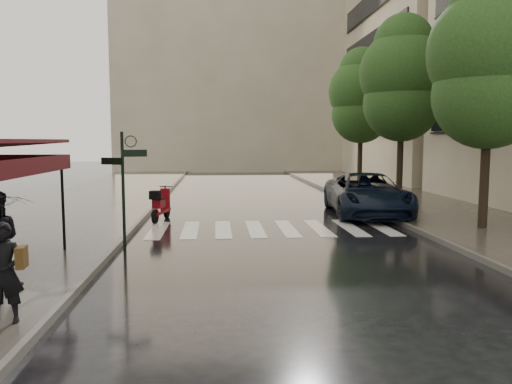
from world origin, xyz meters
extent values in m
plane|color=black|center=(0.00, 0.00, 0.00)|extent=(120.00, 120.00, 0.00)
cube|color=#38332D|center=(-4.50, 12.00, 0.06)|extent=(6.00, 60.00, 0.12)
cube|color=#38332D|center=(10.25, 12.00, 0.06)|extent=(5.50, 60.00, 0.12)
cube|color=#595651|center=(-1.45, 12.00, 0.07)|extent=(0.12, 60.00, 0.16)
cube|color=#595651|center=(7.45, 12.00, 0.07)|extent=(0.12, 60.00, 0.16)
cube|color=silver|center=(-0.70, 6.00, 0.01)|extent=(0.50, 3.20, 0.01)
cube|color=silver|center=(0.35, 6.00, 0.01)|extent=(0.50, 3.20, 0.01)
cube|color=silver|center=(1.40, 6.00, 0.01)|extent=(0.50, 3.20, 0.01)
cube|color=silver|center=(2.45, 6.00, 0.01)|extent=(0.50, 3.20, 0.01)
cube|color=silver|center=(3.50, 6.00, 0.01)|extent=(0.50, 3.20, 0.01)
cube|color=silver|center=(4.55, 6.00, 0.01)|extent=(0.50, 3.20, 0.01)
cube|color=silver|center=(5.60, 6.00, 0.01)|extent=(0.50, 3.20, 0.01)
cube|color=silver|center=(6.65, 6.00, 0.01)|extent=(0.50, 3.20, 0.01)
cube|color=#3F0913|center=(-2.52, -0.50, 2.35)|extent=(0.04, 7.00, 0.35)
cylinder|color=black|center=(-2.65, 2.75, 1.29)|extent=(0.07, 0.07, 2.35)
cylinder|color=black|center=(-1.20, 3.00, 1.55)|extent=(0.08, 0.08, 3.10)
cube|color=black|center=(-0.90, 3.00, 2.55)|extent=(0.62, 0.26, 0.18)
cube|color=black|center=(-1.48, 3.00, 2.35)|extent=(0.56, 0.29, 0.18)
cube|color=tan|center=(16.50, 26.00, 9.25)|extent=(8.00, 16.00, 18.50)
cube|color=tan|center=(3.00, 38.00, 10.00)|extent=(22.00, 6.00, 20.00)
cylinder|color=black|center=(9.60, 5.00, 2.25)|extent=(0.28, 0.28, 4.26)
sphere|color=#1B3A15|center=(9.60, 5.00, 4.30)|extent=(3.40, 3.40, 3.40)
sphere|color=#1B3A15|center=(9.60, 5.00, 5.59)|extent=(3.80, 3.80, 3.80)
sphere|color=#1B3A15|center=(9.60, 5.00, 6.81)|extent=(2.60, 2.60, 2.60)
cylinder|color=black|center=(9.50, 12.00, 2.36)|extent=(0.28, 0.28, 4.48)
sphere|color=#1B3A15|center=(9.50, 12.00, 4.52)|extent=(3.40, 3.40, 3.40)
sphere|color=#1B3A15|center=(9.50, 12.00, 5.88)|extent=(3.80, 3.80, 3.80)
sphere|color=#1B3A15|center=(9.50, 12.00, 7.16)|extent=(2.60, 2.60, 2.60)
cylinder|color=black|center=(9.70, 19.00, 2.30)|extent=(0.28, 0.28, 4.37)
sphere|color=#1B3A15|center=(9.70, 19.00, 4.41)|extent=(3.40, 3.40, 3.40)
sphere|color=#1B3A15|center=(9.70, 19.00, 5.74)|extent=(3.80, 3.80, 3.80)
sphere|color=#1B3A15|center=(9.70, 19.00, 6.98)|extent=(2.60, 2.60, 2.60)
imported|color=black|center=(-2.00, -2.38, 0.89)|extent=(0.59, 0.42, 1.54)
imported|color=black|center=(-2.00, -2.38, 2.09)|extent=(0.99, 1.00, 0.84)
cube|color=#4A3213|center=(-1.75, -2.36, 1.12)|extent=(0.15, 0.30, 0.33)
cylinder|color=black|center=(-0.93, 7.33, 0.25)|extent=(0.21, 0.51, 0.50)
cylinder|color=black|center=(-0.66, 8.61, 0.25)|extent=(0.21, 0.51, 0.50)
cube|color=maroon|center=(-0.79, 8.00, 0.34)|extent=(0.57, 1.39, 0.10)
cube|color=maroon|center=(-0.84, 7.74, 0.65)|extent=(0.43, 0.63, 0.29)
cube|color=maroon|center=(-0.69, 8.46, 0.73)|extent=(0.35, 0.19, 0.79)
cylinder|color=black|center=(-0.67, 8.56, 1.17)|extent=(0.48, 0.14, 0.04)
cube|color=black|center=(-0.93, 7.36, 1.00)|extent=(0.39, 0.38, 0.29)
imported|color=black|center=(7.00, 8.75, 0.81)|extent=(3.17, 6.02, 1.62)
camera|label=1|loc=(1.18, -9.99, 2.87)|focal=35.00mm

